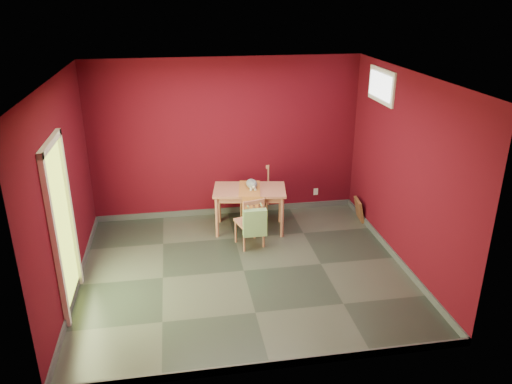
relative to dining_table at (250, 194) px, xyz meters
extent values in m
plane|color=#2D342D|center=(-0.29, -1.29, -0.63)|extent=(4.50, 4.50, 0.00)
plane|color=#4A0712|center=(-0.29, 0.71, 0.72)|extent=(4.50, 0.00, 4.50)
plane|color=#4A0712|center=(-0.29, -3.29, 0.72)|extent=(4.50, 0.00, 4.50)
plane|color=#4A0712|center=(-2.54, -1.29, 0.72)|extent=(0.00, 4.00, 4.00)
plane|color=#4A0712|center=(1.96, -1.29, 0.72)|extent=(0.00, 4.00, 4.00)
plane|color=white|center=(-0.29, -1.29, 2.07)|extent=(4.50, 4.50, 0.00)
cube|color=#3F4244|center=(-0.29, 0.69, -0.58)|extent=(4.50, 0.02, 0.10)
cube|color=#3F4244|center=(-0.29, -3.28, -0.58)|extent=(4.50, 0.02, 0.10)
cube|color=#3F4244|center=(-2.52, -1.29, -0.58)|extent=(0.03, 4.00, 0.10)
cube|color=#3F4244|center=(1.95, -1.29, -0.58)|extent=(0.03, 4.00, 0.10)
cube|color=#B7D838|center=(-2.52, -1.69, 0.40)|extent=(0.02, 0.85, 2.05)
cube|color=white|center=(-2.50, -2.16, 0.44)|extent=(0.06, 0.08, 2.13)
cube|color=white|center=(-2.50, -1.23, 0.44)|extent=(0.06, 0.08, 2.13)
cube|color=white|center=(-2.50, -1.69, 1.46)|extent=(0.06, 1.01, 0.08)
cube|color=white|center=(1.95, -0.29, 1.72)|extent=(0.03, 0.90, 0.50)
cube|color=white|center=(1.92, -0.29, 1.72)|extent=(0.02, 0.76, 0.36)
cube|color=silver|center=(1.31, 0.69, -0.33)|extent=(0.08, 0.02, 0.12)
cube|color=#AE6851|center=(0.00, 0.00, 0.07)|extent=(1.24, 0.84, 0.04)
cube|color=#AE6851|center=(0.00, 0.00, 0.00)|extent=(1.11, 0.71, 0.10)
cylinder|color=#AE6851|center=(-0.55, -0.19, -0.29)|extent=(0.05, 0.05, 0.68)
cylinder|color=#AE6851|center=(-0.46, 0.36, -0.29)|extent=(0.05, 0.05, 0.68)
cylinder|color=#AE6851|center=(0.46, -0.36, -0.29)|extent=(0.05, 0.05, 0.68)
cylinder|color=#AE6851|center=(0.55, 0.19, -0.29)|extent=(0.05, 0.05, 0.68)
cube|color=#B4672E|center=(0.00, 0.00, 0.09)|extent=(0.44, 0.74, 0.01)
cube|color=#B4672E|center=(0.00, -0.35, -0.08)|extent=(0.33, 0.06, 0.35)
cube|color=#AE6851|center=(-0.25, 0.59, -0.19)|extent=(0.47, 0.47, 0.04)
cylinder|color=#AE6851|center=(-0.45, 0.43, -0.42)|extent=(0.04, 0.04, 0.42)
cylinder|color=#AE6851|center=(-0.41, 0.79, -0.42)|extent=(0.04, 0.04, 0.42)
cylinder|color=#AE6851|center=(-0.09, 0.39, -0.42)|extent=(0.04, 0.04, 0.42)
cylinder|color=#AE6851|center=(-0.05, 0.75, -0.42)|extent=(0.04, 0.04, 0.42)
cylinder|color=#AE6851|center=(-0.41, 0.79, 0.06)|extent=(0.04, 0.04, 0.46)
cylinder|color=#AE6851|center=(-0.05, 0.75, 0.06)|extent=(0.04, 0.04, 0.46)
cube|color=#AE6851|center=(-0.23, 0.77, 0.25)|extent=(0.39, 0.08, 0.07)
cube|color=#AE6851|center=(-0.33, 0.78, 0.02)|extent=(0.04, 0.02, 0.36)
cube|color=#AE6851|center=(-0.23, 0.77, 0.02)|extent=(0.04, 0.02, 0.36)
cube|color=#AE6851|center=(-0.13, 0.76, 0.02)|extent=(0.04, 0.02, 0.36)
cube|color=#AE6851|center=(0.23, 0.59, -0.22)|extent=(0.49, 0.49, 0.04)
cylinder|color=#AE6851|center=(0.02, 0.47, -0.43)|extent=(0.03, 0.03, 0.39)
cylinder|color=#AE6851|center=(0.11, 0.80, -0.43)|extent=(0.03, 0.03, 0.39)
cylinder|color=#AE6851|center=(0.35, 0.38, -0.43)|extent=(0.03, 0.03, 0.39)
cylinder|color=#AE6851|center=(0.44, 0.71, -0.43)|extent=(0.03, 0.03, 0.39)
cylinder|color=#AE6851|center=(0.11, 0.80, 0.02)|extent=(0.03, 0.03, 0.43)
cylinder|color=#AE6851|center=(0.44, 0.71, 0.02)|extent=(0.03, 0.03, 0.43)
cube|color=#AE6851|center=(0.28, 0.76, 0.19)|extent=(0.36, 0.13, 0.07)
cube|color=#AE6851|center=(0.19, 0.78, -0.02)|extent=(0.04, 0.03, 0.33)
cube|color=#AE6851|center=(0.28, 0.76, -0.02)|extent=(0.04, 0.03, 0.33)
cube|color=#AE6851|center=(0.37, 0.73, -0.02)|extent=(0.04, 0.03, 0.33)
cube|color=#AE6851|center=(-0.09, -0.54, -0.24)|extent=(0.47, 0.47, 0.04)
cylinder|color=#AE6851|center=(0.03, -0.34, -0.44)|extent=(0.03, 0.03, 0.37)
cylinder|color=#AE6851|center=(0.11, -0.65, -0.44)|extent=(0.03, 0.03, 0.37)
cylinder|color=#AE6851|center=(-0.29, -0.42, -0.44)|extent=(0.03, 0.03, 0.37)
cylinder|color=#AE6851|center=(-0.20, -0.74, -0.44)|extent=(0.03, 0.03, 0.37)
cylinder|color=#AE6851|center=(0.11, -0.65, -0.02)|extent=(0.03, 0.03, 0.41)
cylinder|color=#AE6851|center=(-0.20, -0.74, -0.02)|extent=(0.03, 0.03, 0.41)
cube|color=#AE6851|center=(-0.04, -0.69, 0.15)|extent=(0.34, 0.12, 0.06)
cube|color=#AE6851|center=(0.04, -0.67, -0.05)|extent=(0.04, 0.03, 0.32)
cube|color=#AE6851|center=(-0.04, -0.69, -0.05)|extent=(0.04, 0.03, 0.32)
cube|color=#AE6851|center=(-0.13, -0.72, -0.05)|extent=(0.04, 0.03, 0.32)
cube|color=#759A62|center=(-0.04, -0.77, -0.14)|extent=(0.35, 0.11, 0.42)
cylinder|color=#759A62|center=(-0.14, -0.71, 0.12)|extent=(0.02, 0.18, 0.02)
cylinder|color=#759A62|center=(0.06, -0.71, 0.12)|extent=(0.02, 0.18, 0.02)
cube|color=brown|center=(1.90, 0.06, -0.44)|extent=(0.16, 0.38, 0.37)
cube|color=black|center=(1.90, 0.06, -0.44)|extent=(0.11, 0.26, 0.26)
camera|label=1|loc=(-1.12, -7.32, 3.04)|focal=35.00mm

